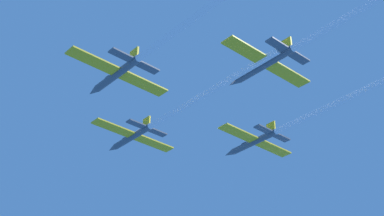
{
  "coord_description": "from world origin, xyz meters",
  "views": [
    {
      "loc": [
        -45.93,
        -65.58,
        -41.7
      ],
      "look_at": [
        0.17,
        -13.76,
        -0.04
      ],
      "focal_mm": 52.39,
      "sensor_mm": 36.0,
      "label": 1
    }
  ],
  "objects_px": {
    "jet_left_wing": "(158,44)",
    "jet_right_wing": "(299,121)",
    "jet_slot": "(328,28)",
    "jet_lead": "(168,115)"
  },
  "relations": [
    {
      "from": "jet_lead",
      "to": "jet_left_wing",
      "type": "bearing_deg",
      "value": -133.42
    },
    {
      "from": "jet_right_wing",
      "to": "jet_slot",
      "type": "relative_size",
      "value": 0.95
    },
    {
      "from": "jet_right_wing",
      "to": "jet_slot",
      "type": "xyz_separation_m",
      "value": [
        -13.55,
        -15.49,
        0.9
      ]
    },
    {
      "from": "jet_left_wing",
      "to": "jet_right_wing",
      "type": "bearing_deg",
      "value": 0.87
    },
    {
      "from": "jet_left_wing",
      "to": "jet_slot",
      "type": "height_order",
      "value": "jet_slot"
    },
    {
      "from": "jet_left_wing",
      "to": "jet_right_wing",
      "type": "xyz_separation_m",
      "value": [
        27.22,
        0.41,
        -0.13
      ]
    },
    {
      "from": "jet_slot",
      "to": "jet_right_wing",
      "type": "bearing_deg",
      "value": 48.82
    },
    {
      "from": "jet_left_wing",
      "to": "jet_right_wing",
      "type": "relative_size",
      "value": 0.96
    },
    {
      "from": "jet_lead",
      "to": "jet_slot",
      "type": "relative_size",
      "value": 0.94
    },
    {
      "from": "jet_left_wing",
      "to": "jet_slot",
      "type": "distance_m",
      "value": 20.37
    }
  ]
}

